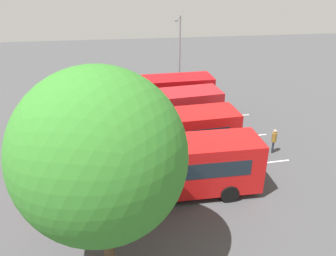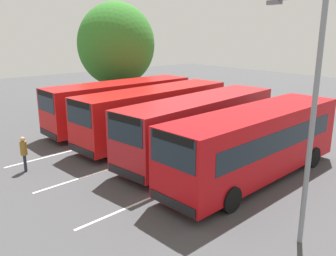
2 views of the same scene
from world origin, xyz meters
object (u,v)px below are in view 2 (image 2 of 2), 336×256
bus_far_left (120,103)px  bus_far_right (256,142)px  depot_tree (117,45)px  bus_center_right (200,125)px  pedestrian (24,151)px  street_lamp (308,106)px  bus_center_left (154,112)px

bus_far_left → bus_far_right: 11.29m
bus_far_right → depot_tree: size_ratio=1.21×
bus_far_left → bus_far_right: bearing=87.7°
bus_far_right → bus_center_right: bearing=-97.0°
bus_center_right → pedestrian: 8.82m
bus_center_right → depot_tree: depot_tree is taller
street_lamp → depot_tree: depot_tree is taller
bus_far_right → depot_tree: depot_tree is taller
bus_far_right → bus_far_left: bearing=-94.2°
bus_center_right → street_lamp: size_ratio=1.41×
bus_far_left → bus_center_left: same height
bus_far_left → street_lamp: bearing=76.9°
bus_far_left → bus_center_right: (-0.02, 7.57, 0.00)m
bus_far_left → bus_center_left: (-0.02, 3.71, 0.00)m
pedestrian → depot_tree: size_ratio=0.20×
pedestrian → depot_tree: bearing=60.6°
bus_center_right → pedestrian: (7.86, -3.93, -0.74)m
bus_far_right → bus_center_left: bearing=-94.9°
bus_far_right → street_lamp: 5.55m
bus_center_right → street_lamp: bearing=59.8°
pedestrian → bus_center_left: bearing=22.0°
street_lamp → bus_center_right: bearing=-5.7°
bus_center_right → depot_tree: 13.26m
bus_far_left → pedestrian: bearing=23.9°
bus_far_right → pedestrian: (7.59, -7.64, -0.74)m
bus_far_left → bus_center_left: bearing=89.3°
bus_center_right → street_lamp: (3.27, 7.58, 2.62)m
bus_far_left → bus_center_right: 7.57m
bus_far_left → bus_far_right: same height
bus_center_left → depot_tree: 9.75m
depot_tree → bus_center_left: bearing=70.9°
bus_center_left → bus_far_left: bearing=-94.4°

